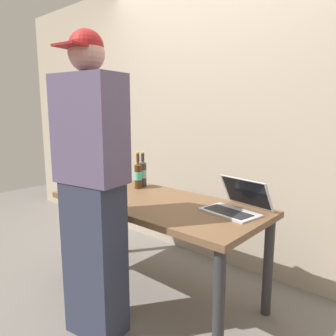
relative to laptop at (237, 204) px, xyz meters
name	(u,v)px	position (x,y,z in m)	size (l,w,h in m)	color
ground_plane	(157,292)	(-0.56, -0.16, -0.76)	(8.00, 8.00, 0.00)	slate
desk	(156,213)	(-0.56, -0.16, -0.14)	(1.57, 0.72, 0.71)	brown
laptop	(237,204)	(0.00, 0.00, 0.00)	(0.41, 0.37, 0.21)	#B7BABC
beer_bottle_amber	(138,175)	(-0.92, 0.02, 0.07)	(0.06, 0.06, 0.30)	#472B14
beer_bottle_brown	(143,173)	(-0.94, 0.09, 0.07)	(0.06, 0.06, 0.29)	#333333
person_figure	(92,189)	(-0.54, -0.71, 0.14)	(0.43, 0.32, 1.78)	#2D3347
back_wall	(220,116)	(-0.56, 0.65, 0.54)	(6.00, 0.10, 2.60)	tan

